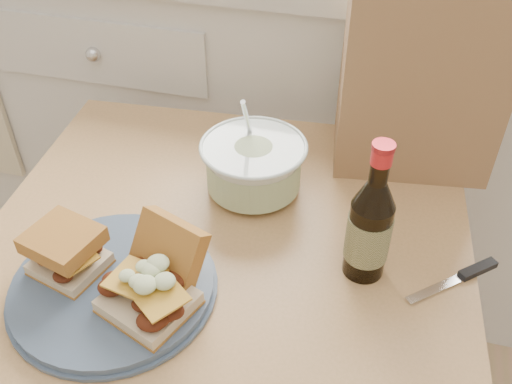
% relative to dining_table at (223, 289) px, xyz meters
% --- Properties ---
extents(cabinet_run, '(2.50, 0.64, 0.94)m').
position_rel_dining_table_xyz_m(cabinet_run, '(0.04, 0.77, -0.11)').
color(cabinet_run, silver).
rests_on(cabinet_run, ground).
extents(dining_table, '(0.88, 0.88, 0.68)m').
position_rel_dining_table_xyz_m(dining_table, '(0.00, 0.00, 0.00)').
color(dining_table, tan).
rests_on(dining_table, ground).
extents(plate, '(0.31, 0.31, 0.02)m').
position_rel_dining_table_xyz_m(plate, '(-0.13, -0.13, 0.11)').
color(plate, '#44556E').
rests_on(plate, dining_table).
extents(sandwich_left, '(0.12, 0.11, 0.07)m').
position_rel_dining_table_xyz_m(sandwich_left, '(-0.20, -0.12, 0.16)').
color(sandwich_left, '#CCB38F').
rests_on(sandwich_left, plate).
extents(sandwich_right, '(0.15, 0.20, 0.10)m').
position_rel_dining_table_xyz_m(sandwich_right, '(-0.05, -0.13, 0.15)').
color(sandwich_right, '#CCB38F').
rests_on(sandwich_right, plate).
extents(coleslaw_bowl, '(0.19, 0.19, 0.19)m').
position_rel_dining_table_xyz_m(coleslaw_bowl, '(0.01, 0.16, 0.15)').
color(coleslaw_bowl, silver).
rests_on(coleslaw_bowl, dining_table).
extents(beer_bottle, '(0.07, 0.07, 0.24)m').
position_rel_dining_table_xyz_m(beer_bottle, '(0.23, 0.02, 0.19)').
color(beer_bottle, black).
rests_on(beer_bottle, dining_table).
extents(knife, '(0.14, 0.13, 0.01)m').
position_rel_dining_table_xyz_m(knife, '(0.39, 0.04, 0.11)').
color(knife, silver).
rests_on(knife, dining_table).
extents(paper_bag, '(0.31, 0.22, 0.37)m').
position_rel_dining_table_xyz_m(paper_bag, '(0.27, 0.35, 0.28)').
color(paper_bag, '#9F774C').
rests_on(paper_bag, dining_table).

